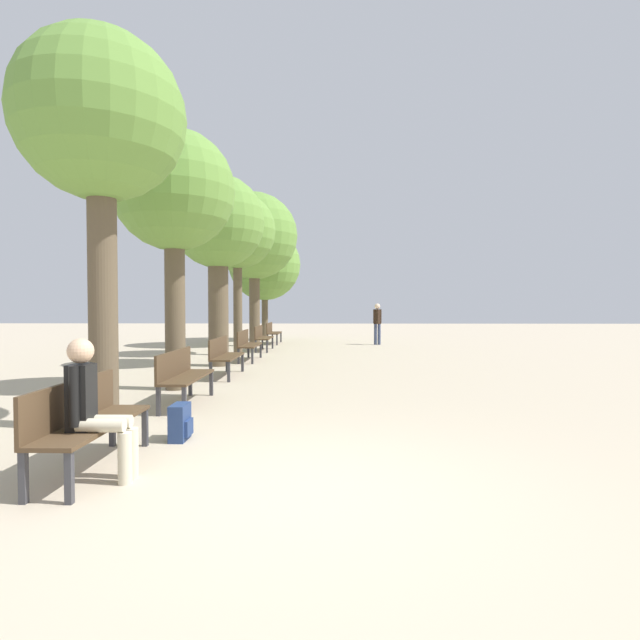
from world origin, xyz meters
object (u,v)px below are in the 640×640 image
at_px(tree_row_2, 218,226).
at_px(backpack, 180,422).
at_px(tree_row_1, 174,194).
at_px(pedestrian_near, 377,321).
at_px(bench_row_5, 272,331).
at_px(bench_row_3, 247,343).
at_px(bench_row_2, 224,353).
at_px(tree_row_0, 101,124).
at_px(bench_row_1, 182,373).
at_px(tree_row_4, 254,237).
at_px(tree_row_5, 265,265).
at_px(bench_row_0, 85,417).
at_px(bench_row_4, 262,336).
at_px(tree_row_3, 237,232).
at_px(person_seated, 94,405).

height_order(tree_row_2, backpack, tree_row_2).
height_order(tree_row_1, pedestrian_near, tree_row_1).
distance_m(tree_row_1, backpack, 5.25).
bearing_deg(bench_row_5, tree_row_1, -92.82).
bearing_deg(pedestrian_near, bench_row_3, -126.26).
distance_m(bench_row_2, tree_row_0, 6.02).
height_order(bench_row_1, bench_row_2, same).
bearing_deg(bench_row_2, bench_row_3, 90.00).
xyz_separation_m(tree_row_0, tree_row_4, (0.00, 13.42, 0.35)).
xyz_separation_m(bench_row_1, tree_row_5, (-0.57, 15.02, 2.99)).
bearing_deg(bench_row_5, tree_row_4, -114.56).
bearing_deg(bench_row_0, bench_row_4, 90.00).
height_order(tree_row_2, tree_row_3, tree_row_3).
height_order(bench_row_0, person_seated, person_seated).
bearing_deg(pedestrian_near, bench_row_0, -105.63).
xyz_separation_m(bench_row_0, bench_row_3, (0.00, 9.81, 0.00)).
bearing_deg(bench_row_2, tree_row_3, 96.67).
xyz_separation_m(tree_row_2, tree_row_4, (0.00, 6.53, 0.60)).
bearing_deg(tree_row_1, bench_row_2, 72.12).
relative_size(tree_row_2, pedestrian_near, 3.02).
distance_m(bench_row_1, backpack, 2.26).
bearing_deg(tree_row_1, person_seated, -80.93).
relative_size(bench_row_5, tree_row_2, 0.35).
height_order(person_seated, backpack, person_seated).
bearing_deg(tree_row_4, bench_row_4, -74.21).
height_order(bench_row_0, pedestrian_near, pedestrian_near).
xyz_separation_m(bench_row_0, tree_row_3, (-0.57, 11.42, 3.52)).
relative_size(tree_row_2, tree_row_3, 0.97).
bearing_deg(bench_row_3, tree_row_3, 109.45).
bearing_deg(bench_row_4, bench_row_1, -90.00).
bearing_deg(bench_row_2, bench_row_5, 90.00).
distance_m(bench_row_5, tree_row_1, 12.04).
relative_size(bench_row_3, tree_row_0, 0.34).
bearing_deg(tree_row_4, pedestrian_near, 8.63).
distance_m(bench_row_4, tree_row_1, 8.94).
xyz_separation_m(bench_row_4, backpack, (0.62, -11.96, -0.32)).
distance_m(bench_row_1, tree_row_1, 3.64).
distance_m(bench_row_4, tree_row_2, 5.59).
xyz_separation_m(tree_row_1, pedestrian_near, (5.01, 11.09, -2.82)).
xyz_separation_m(tree_row_3, backpack, (1.19, -10.31, -3.84)).
relative_size(bench_row_4, tree_row_3, 0.33).
bearing_deg(tree_row_0, tree_row_2, 90.00).
xyz_separation_m(tree_row_1, tree_row_5, (-0.00, 13.52, -0.28)).
bearing_deg(tree_row_3, tree_row_5, 90.00).
bearing_deg(bench_row_1, tree_row_2, 96.16).
xyz_separation_m(bench_row_1, backpack, (0.62, -2.15, -0.32)).
bearing_deg(person_seated, pedestrian_near, 75.43).
bearing_deg(tree_row_3, bench_row_4, 70.93).
distance_m(bench_row_2, tree_row_1, 3.76).
bearing_deg(bench_row_3, tree_row_5, 93.85).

